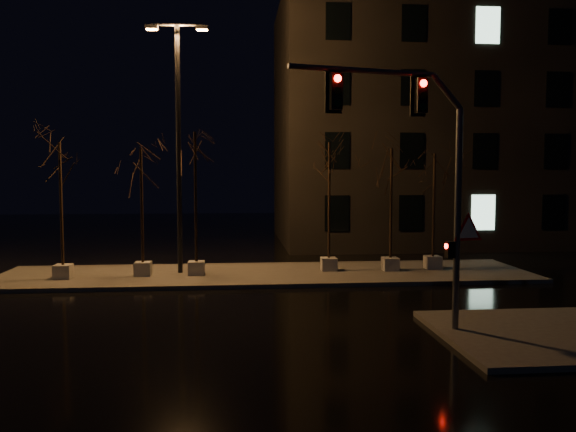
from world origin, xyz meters
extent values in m
plane|color=black|center=(0.00, 0.00, 0.00)|extent=(90.00, 90.00, 0.00)
cube|color=#4A4642|center=(0.00, 6.00, 0.07)|extent=(22.00, 5.00, 0.15)
cube|color=#4A4642|center=(7.50, -3.50, 0.07)|extent=(7.00, 5.00, 0.15)
cube|color=black|center=(14.00, 18.00, 7.50)|extent=(25.00, 12.00, 15.00)
cube|color=#A4A199|center=(-8.08, 5.41, 0.43)|extent=(0.65, 0.65, 0.55)
cylinder|color=black|center=(-8.08, 5.41, 3.09)|extent=(0.11, 0.11, 4.78)
cube|color=#A4A199|center=(-5.06, 5.80, 0.43)|extent=(0.65, 0.65, 0.55)
cylinder|color=black|center=(-5.06, 5.80, 2.98)|extent=(0.11, 0.11, 4.56)
cube|color=#A4A199|center=(-2.92, 5.80, 0.43)|extent=(0.65, 0.65, 0.55)
cylinder|color=black|center=(-2.92, 5.80, 3.33)|extent=(0.11, 0.11, 5.26)
cube|color=#A4A199|center=(2.64, 6.29, 0.43)|extent=(0.65, 0.65, 0.55)
cylinder|color=black|center=(2.64, 6.29, 3.14)|extent=(0.11, 0.11, 4.89)
cube|color=#A4A199|center=(5.26, 6.10, 0.43)|extent=(0.65, 0.65, 0.55)
cylinder|color=black|center=(5.26, 6.10, 3.02)|extent=(0.11, 0.11, 4.64)
cube|color=#A4A199|center=(7.23, 6.36, 0.43)|extent=(0.65, 0.65, 0.55)
cylinder|color=black|center=(7.23, 6.36, 2.92)|extent=(0.11, 0.11, 4.45)
cylinder|color=#56585D|center=(4.50, -2.98, 3.04)|extent=(0.17, 0.17, 5.78)
cylinder|color=#56585D|center=(1.83, -3.58, 6.74)|extent=(3.79, 0.97, 0.13)
cube|color=black|center=(3.37, -3.23, 6.21)|extent=(0.33, 0.27, 0.87)
cube|color=black|center=(1.12, -3.74, 6.21)|extent=(0.33, 0.27, 0.87)
cube|color=black|center=(4.29, -3.03, 2.27)|extent=(0.24, 0.22, 0.43)
cone|color=red|center=(4.79, -2.97, 2.75)|extent=(0.98, 0.25, 1.00)
sphere|color=#FF0C07|center=(4.50, -2.98, 6.50)|extent=(0.17, 0.17, 0.17)
cylinder|color=black|center=(-3.62, 6.36, 5.22)|extent=(0.20, 0.20, 10.13)
cylinder|color=black|center=(-3.62, 6.36, 10.28)|extent=(2.23, 0.22, 0.10)
cube|color=orange|center=(-4.63, 6.41, 10.13)|extent=(0.52, 0.31, 0.20)
cube|color=orange|center=(-2.61, 6.30, 10.13)|extent=(0.52, 0.31, 0.20)
camera|label=1|loc=(-1.25, -17.14, 4.22)|focal=35.00mm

